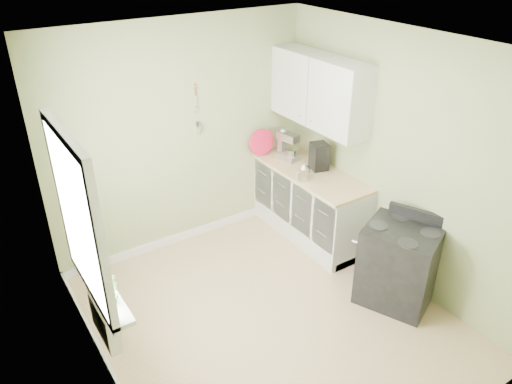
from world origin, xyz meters
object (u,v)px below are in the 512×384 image
stove (398,265)px  stand_mixer (288,147)px  kettle (303,173)px  coffee_maker (319,157)px

stove → stand_mixer: 2.02m
kettle → stand_mixer: bearing=70.0°
coffee_maker → stove: bearing=-94.7°
stand_mixer → kettle: size_ratio=1.86×
stove → coffee_maker: bearing=85.3°
stand_mixer → kettle: stand_mixer is taller
kettle → coffee_maker: 0.38m
kettle → coffee_maker: bearing=22.7°
coffee_maker → kettle: bearing=-157.3°
stove → kettle: 1.47m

